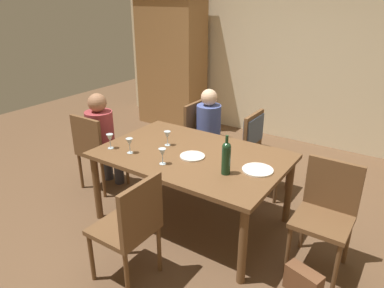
% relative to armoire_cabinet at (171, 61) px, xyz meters
% --- Properties ---
extents(ground_plane, '(10.00, 10.00, 0.00)m').
position_rel_armoire_cabinet_xyz_m(ground_plane, '(1.98, -2.33, -1.10)').
color(ground_plane, brown).
extents(rear_room_partition, '(6.40, 0.12, 2.70)m').
position_rel_armoire_cabinet_xyz_m(rear_room_partition, '(1.98, 0.45, 0.25)').
color(rear_room_partition, beige).
rests_on(rear_room_partition, ground_plane).
extents(armoire_cabinet, '(1.18, 0.62, 2.18)m').
position_rel_armoire_cabinet_xyz_m(armoire_cabinet, '(0.00, 0.00, 0.00)').
color(armoire_cabinet, olive).
rests_on(armoire_cabinet, ground_plane).
extents(dining_table, '(1.76, 1.15, 0.74)m').
position_rel_armoire_cabinet_xyz_m(dining_table, '(1.98, -2.33, -0.43)').
color(dining_table, brown).
rests_on(dining_table, ground_plane).
extents(chair_far_left, '(0.44, 0.44, 0.92)m').
position_rel_armoire_cabinet_xyz_m(chair_far_left, '(1.50, -1.37, -0.56)').
color(chair_far_left, brown).
rests_on(chair_far_left, ground_plane).
extents(chair_left_end, '(0.44, 0.44, 0.92)m').
position_rel_armoire_cabinet_xyz_m(chair_left_end, '(0.72, -2.41, -0.56)').
color(chair_left_end, brown).
rests_on(chair_left_end, ground_plane).
extents(chair_far_right, '(0.46, 0.44, 0.92)m').
position_rel_armoire_cabinet_xyz_m(chair_far_right, '(2.25, -1.37, -0.50)').
color(chair_far_right, brown).
rests_on(chair_far_right, ground_plane).
extents(chair_near, '(0.44, 0.44, 0.92)m').
position_rel_armoire_cabinet_xyz_m(chair_near, '(2.07, -3.28, -0.56)').
color(chair_near, brown).
rests_on(chair_near, ground_plane).
extents(chair_right_end, '(0.44, 0.44, 0.92)m').
position_rel_armoire_cabinet_xyz_m(chair_right_end, '(3.24, -2.24, -0.56)').
color(chair_right_end, brown).
rests_on(chair_right_end, ground_plane).
extents(person_woman_host, '(0.34, 0.30, 1.11)m').
position_rel_armoire_cabinet_xyz_m(person_woman_host, '(1.61, -1.37, -0.45)').
color(person_woman_host, '#33333D').
rests_on(person_woman_host, ground_plane).
extents(person_man_bearded, '(0.31, 0.36, 1.14)m').
position_rel_armoire_cabinet_xyz_m(person_man_bearded, '(0.72, -2.30, -0.44)').
color(person_man_bearded, '#33333D').
rests_on(person_man_bearded, ground_plane).
extents(wine_bottle_tall_green, '(0.08, 0.08, 0.35)m').
position_rel_armoire_cabinet_xyz_m(wine_bottle_tall_green, '(2.45, -2.51, -0.20)').
color(wine_bottle_tall_green, '#19381E').
rests_on(wine_bottle_tall_green, dining_table).
extents(wine_glass_near_left, '(0.07, 0.07, 0.15)m').
position_rel_armoire_cabinet_xyz_m(wine_glass_near_left, '(1.48, -2.64, -0.25)').
color(wine_glass_near_left, silver).
rests_on(wine_glass_near_left, dining_table).
extents(wine_glass_centre, '(0.07, 0.07, 0.15)m').
position_rel_armoire_cabinet_xyz_m(wine_glass_centre, '(1.24, -2.67, -0.25)').
color(wine_glass_centre, silver).
rests_on(wine_glass_centre, dining_table).
extents(wine_glass_near_right, '(0.07, 0.07, 0.15)m').
position_rel_armoire_cabinet_xyz_m(wine_glass_near_right, '(1.89, -2.66, -0.25)').
color(wine_glass_near_right, silver).
rests_on(wine_glass_near_right, dining_table).
extents(wine_glass_far, '(0.07, 0.07, 0.15)m').
position_rel_armoire_cabinet_xyz_m(wine_glass_far, '(1.66, -2.29, -0.25)').
color(wine_glass_far, silver).
rests_on(wine_glass_far, dining_table).
extents(dinner_plate_host, '(0.23, 0.23, 0.01)m').
position_rel_armoire_cabinet_xyz_m(dinner_plate_host, '(2.03, -2.39, -0.35)').
color(dinner_plate_host, silver).
rests_on(dinner_plate_host, dining_table).
extents(dinner_plate_guest_left, '(0.27, 0.27, 0.01)m').
position_rel_armoire_cabinet_xyz_m(dinner_plate_guest_left, '(2.65, -2.31, -0.35)').
color(dinner_plate_guest_left, white).
rests_on(dinner_plate_guest_left, dining_table).
extents(handbag, '(0.30, 0.19, 0.22)m').
position_rel_armoire_cabinet_xyz_m(handbag, '(3.24, -2.68, -0.99)').
color(handbag, brown).
rests_on(handbag, ground_plane).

